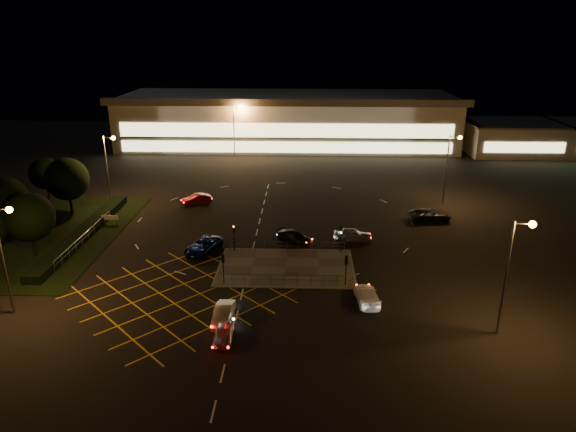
{
  "coord_description": "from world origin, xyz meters",
  "views": [
    {
      "loc": [
        3.85,
        -51.32,
        23.76
      ],
      "look_at": [
        1.87,
        8.58,
        2.0
      ],
      "focal_mm": 32.0,
      "sensor_mm": 36.0,
      "label": 1
    }
  ],
  "objects_px": {
    "car_left_blue": "(203,246)",
    "car_approach_white": "(367,295)",
    "car_queue_white": "(223,314)",
    "signal_nw": "(234,232)",
    "signal_sw": "(223,263)",
    "signal_ne": "(341,234)",
    "car_far_dkgrey": "(295,237)",
    "signal_se": "(346,264)",
    "car_right_silver": "(353,235)",
    "car_circ_red": "(197,199)",
    "car_near_silver": "(224,333)",
    "car_east_grey": "(430,215)"
  },
  "relations": [
    {
      "from": "car_left_blue",
      "to": "car_approach_white",
      "type": "distance_m",
      "value": 20.42
    },
    {
      "from": "signal_nw",
      "to": "car_far_dkgrey",
      "type": "relative_size",
      "value": 0.69
    },
    {
      "from": "car_queue_white",
      "to": "car_far_dkgrey",
      "type": "relative_size",
      "value": 0.91
    },
    {
      "from": "car_right_silver",
      "to": "car_circ_red",
      "type": "bearing_deg",
      "value": 60.49
    },
    {
      "from": "car_far_dkgrey",
      "to": "car_circ_red",
      "type": "relative_size",
      "value": 1.05
    },
    {
      "from": "car_circ_red",
      "to": "car_east_grey",
      "type": "distance_m",
      "value": 32.74
    },
    {
      "from": "signal_sw",
      "to": "signal_nw",
      "type": "distance_m",
      "value": 7.99
    },
    {
      "from": "car_approach_white",
      "to": "signal_ne",
      "type": "bearing_deg",
      "value": -85.91
    },
    {
      "from": "signal_ne",
      "to": "car_approach_white",
      "type": "relative_size",
      "value": 0.66
    },
    {
      "from": "signal_nw",
      "to": "car_near_silver",
      "type": "height_order",
      "value": "signal_nw"
    },
    {
      "from": "car_near_silver",
      "to": "car_east_grey",
      "type": "bearing_deg",
      "value": 49.24
    },
    {
      "from": "car_far_dkgrey",
      "to": "signal_sw",
      "type": "bearing_deg",
      "value": -177.1
    },
    {
      "from": "car_queue_white",
      "to": "signal_nw",
      "type": "bearing_deg",
      "value": 96.14
    },
    {
      "from": "car_queue_white",
      "to": "car_far_dkgrey",
      "type": "distance_m",
      "value": 18.72
    },
    {
      "from": "signal_nw",
      "to": "car_circ_red",
      "type": "bearing_deg",
      "value": 114.71
    },
    {
      "from": "car_queue_white",
      "to": "car_left_blue",
      "type": "distance_m",
      "value": 15.26
    },
    {
      "from": "signal_se",
      "to": "car_approach_white",
      "type": "height_order",
      "value": "signal_se"
    },
    {
      "from": "car_queue_white",
      "to": "car_approach_white",
      "type": "height_order",
      "value": "car_approach_white"
    },
    {
      "from": "car_near_silver",
      "to": "car_east_grey",
      "type": "xyz_separation_m",
      "value": [
        23.04,
        28.62,
        0.13
      ]
    },
    {
      "from": "signal_se",
      "to": "car_right_silver",
      "type": "bearing_deg",
      "value": -98.28
    },
    {
      "from": "car_queue_white",
      "to": "car_approach_white",
      "type": "distance_m",
      "value": 13.32
    },
    {
      "from": "signal_sw",
      "to": "car_near_silver",
      "type": "bearing_deg",
      "value": 98.43
    },
    {
      "from": "car_approach_white",
      "to": "signal_se",
      "type": "bearing_deg",
      "value": -65.23
    },
    {
      "from": "signal_nw",
      "to": "car_left_blue",
      "type": "relative_size",
      "value": 0.58
    },
    {
      "from": "signal_se",
      "to": "car_right_silver",
      "type": "distance_m",
      "value": 11.86
    },
    {
      "from": "signal_ne",
      "to": "car_east_grey",
      "type": "height_order",
      "value": "signal_ne"
    },
    {
      "from": "car_queue_white",
      "to": "signal_se",
      "type": "bearing_deg",
      "value": 34.06
    },
    {
      "from": "signal_nw",
      "to": "car_right_silver",
      "type": "bearing_deg",
      "value": 14.92
    },
    {
      "from": "signal_se",
      "to": "car_east_grey",
      "type": "height_order",
      "value": "signal_se"
    },
    {
      "from": "signal_se",
      "to": "car_near_silver",
      "type": "distance_m",
      "value": 14.43
    },
    {
      "from": "car_far_dkgrey",
      "to": "car_approach_white",
      "type": "bearing_deg",
      "value": -119.04
    },
    {
      "from": "signal_nw",
      "to": "car_near_silver",
      "type": "bearing_deg",
      "value": -85.36
    },
    {
      "from": "signal_se",
      "to": "car_queue_white",
      "type": "height_order",
      "value": "signal_se"
    },
    {
      "from": "signal_se",
      "to": "signal_ne",
      "type": "distance_m",
      "value": 7.99
    },
    {
      "from": "signal_se",
      "to": "car_approach_white",
      "type": "relative_size",
      "value": 0.66
    },
    {
      "from": "car_east_grey",
      "to": "car_queue_white",
      "type": "bearing_deg",
      "value": 130.08
    },
    {
      "from": "signal_se",
      "to": "car_queue_white",
      "type": "relative_size",
      "value": 0.76
    },
    {
      "from": "car_queue_white",
      "to": "car_circ_red",
      "type": "height_order",
      "value": "car_circ_red"
    },
    {
      "from": "signal_sw",
      "to": "signal_nw",
      "type": "bearing_deg",
      "value": -90.0
    },
    {
      "from": "car_left_blue",
      "to": "car_far_dkgrey",
      "type": "xyz_separation_m",
      "value": [
        10.28,
        3.21,
        -0.09
      ]
    },
    {
      "from": "car_left_blue",
      "to": "car_far_dkgrey",
      "type": "relative_size",
      "value": 1.19
    },
    {
      "from": "signal_ne",
      "to": "car_circ_red",
      "type": "distance_m",
      "value": 25.99
    },
    {
      "from": "car_near_silver",
      "to": "car_queue_white",
      "type": "bearing_deg",
      "value": 97.12
    },
    {
      "from": "signal_ne",
      "to": "car_near_silver",
      "type": "bearing_deg",
      "value": -120.9
    },
    {
      "from": "signal_sw",
      "to": "signal_ne",
      "type": "relative_size",
      "value": 1.0
    },
    {
      "from": "car_circ_red",
      "to": "car_east_grey",
      "type": "bearing_deg",
      "value": 49.81
    },
    {
      "from": "signal_sw",
      "to": "car_left_blue",
      "type": "distance_m",
      "value": 8.68
    },
    {
      "from": "car_near_silver",
      "to": "car_circ_red",
      "type": "bearing_deg",
      "value": 102.97
    },
    {
      "from": "car_far_dkgrey",
      "to": "car_approach_white",
      "type": "xyz_separation_m",
      "value": [
        6.99,
        -14.09,
        0.03
      ]
    },
    {
      "from": "signal_se",
      "to": "car_east_grey",
      "type": "relative_size",
      "value": 0.57
    }
  ]
}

